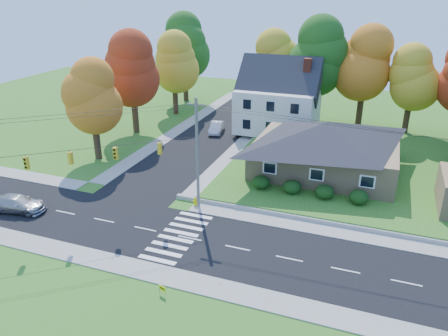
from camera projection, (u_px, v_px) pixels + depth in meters
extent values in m
plane|color=#3D7923|center=(190.00, 238.00, 34.46)|extent=(120.00, 120.00, 0.00)
cube|color=black|center=(190.00, 238.00, 34.46)|extent=(90.00, 8.00, 0.02)
cube|color=black|center=(216.00, 131.00, 59.46)|extent=(8.00, 44.00, 0.02)
cube|color=#9C9A90|center=(213.00, 210.00, 38.76)|extent=(90.00, 2.00, 0.08)
cube|color=#9C9A90|center=(159.00, 274.00, 30.13)|extent=(90.00, 2.00, 0.08)
cube|color=#3D7923|center=(376.00, 163.00, 48.29)|extent=(30.00, 30.00, 0.50)
cube|color=tan|center=(325.00, 157.00, 44.87)|extent=(14.00, 10.00, 3.20)
pyramid|color=#26262B|center=(327.00, 132.00, 43.81)|extent=(14.60, 10.60, 2.20)
cube|color=silver|center=(278.00, 109.00, 57.33)|extent=(10.00, 8.00, 5.60)
pyramid|color=#26262B|center=(279.00, 79.00, 55.77)|extent=(10.40, 8.40, 2.40)
cube|color=brown|center=(305.00, 97.00, 55.42)|extent=(0.90, 0.90, 9.60)
ellipsoid|color=#163A10|center=(261.00, 182.00, 41.51)|extent=(1.70, 1.70, 1.27)
ellipsoid|color=#163A10|center=(292.00, 187.00, 40.54)|extent=(1.70, 1.70, 1.27)
ellipsoid|color=#163A10|center=(325.00, 192.00, 39.57)|extent=(1.70, 1.70, 1.27)
ellipsoid|color=#163A10|center=(359.00, 197.00, 38.61)|extent=(1.70, 1.70, 1.27)
cylinder|color=#666059|center=(197.00, 155.00, 37.48)|extent=(0.26, 0.26, 10.00)
cube|color=#666059|center=(196.00, 105.00, 35.76)|extent=(1.60, 0.12, 0.12)
cube|color=gold|center=(27.00, 163.00, 33.25)|extent=(0.34, 0.26, 1.00)
cube|color=gold|center=(71.00, 158.00, 34.17)|extent=(0.26, 0.34, 1.00)
cube|color=gold|center=(116.00, 153.00, 35.15)|extent=(0.34, 0.26, 1.00)
cube|color=gold|center=(160.00, 148.00, 36.19)|extent=(0.26, 0.34, 1.00)
cylinder|color=black|center=(95.00, 148.00, 34.46)|extent=(13.02, 10.43, 0.04)
cylinder|color=#3F2A19|center=(274.00, 99.00, 63.19)|extent=(0.80, 0.80, 5.40)
sphere|color=gold|center=(276.00, 71.00, 61.67)|extent=(6.72, 6.72, 6.72)
sphere|color=gold|center=(276.00, 59.00, 61.01)|extent=(5.91, 5.91, 5.91)
sphere|color=gold|center=(277.00, 47.00, 60.36)|extent=(5.11, 5.11, 5.11)
cylinder|color=#3F2A19|center=(315.00, 101.00, 60.22)|extent=(0.86, 0.86, 6.30)
sphere|color=#235818|center=(318.00, 67.00, 58.44)|extent=(7.84, 7.84, 7.84)
sphere|color=#235818|center=(319.00, 52.00, 57.68)|extent=(6.90, 6.90, 6.90)
sphere|color=#235818|center=(320.00, 37.00, 56.91)|extent=(5.96, 5.96, 5.96)
cylinder|color=#3F2A19|center=(360.00, 104.00, 59.23)|extent=(0.83, 0.83, 5.85)
sphere|color=orange|center=(364.00, 73.00, 57.59)|extent=(7.28, 7.28, 7.28)
sphere|color=orange|center=(366.00, 59.00, 56.88)|extent=(6.41, 6.41, 6.41)
sphere|color=orange|center=(368.00, 45.00, 56.17)|extent=(5.53, 5.53, 5.53)
cylinder|color=#3F2A19|center=(407.00, 114.00, 56.61)|extent=(0.77, 0.77, 4.95)
sphere|color=gold|center=(412.00, 86.00, 55.22)|extent=(6.16, 6.16, 6.16)
sphere|color=gold|center=(414.00, 74.00, 54.62)|extent=(5.42, 5.42, 5.42)
sphere|color=gold|center=(416.00, 62.00, 54.02)|extent=(4.68, 4.68, 4.68)
cylinder|color=#3F2A19|center=(96.00, 138.00, 49.32)|extent=(0.77, 0.77, 4.95)
sphere|color=orange|center=(93.00, 107.00, 47.93)|extent=(6.16, 6.16, 6.16)
sphere|color=orange|center=(91.00, 93.00, 47.33)|extent=(5.42, 5.42, 5.42)
sphere|color=orange|center=(89.00, 79.00, 46.73)|extent=(4.68, 4.68, 4.68)
cylinder|color=#3F2A19|center=(135.00, 111.00, 58.10)|extent=(0.83, 0.83, 5.85)
sphere|color=#9E2E13|center=(132.00, 79.00, 56.45)|extent=(7.28, 7.28, 7.28)
sphere|color=#9E2E13|center=(131.00, 65.00, 55.74)|extent=(6.41, 6.41, 6.41)
sphere|color=#9E2E13|center=(130.00, 50.00, 55.03)|extent=(5.53, 5.53, 5.53)
cylinder|color=#3F2A19|center=(175.00, 96.00, 66.49)|extent=(0.80, 0.80, 5.40)
sphere|color=gold|center=(174.00, 71.00, 64.97)|extent=(6.72, 6.72, 6.72)
sphere|color=gold|center=(174.00, 59.00, 64.31)|extent=(5.91, 5.91, 5.91)
sphere|color=gold|center=(173.00, 47.00, 63.66)|extent=(5.11, 5.11, 5.11)
cylinder|color=#3F2A19|center=(186.00, 82.00, 73.86)|extent=(0.86, 0.86, 6.30)
sphere|color=#235818|center=(185.00, 55.00, 72.08)|extent=(7.84, 7.84, 7.84)
sphere|color=#235818|center=(184.00, 43.00, 71.32)|extent=(6.90, 6.90, 6.90)
sphere|color=#235818|center=(184.00, 30.00, 70.56)|extent=(5.96, 5.96, 5.96)
imported|color=#9F9FA3|center=(17.00, 204.00, 38.30)|extent=(5.24, 2.80, 1.45)
imported|color=#B6B6C1|center=(216.00, 127.00, 58.61)|extent=(2.29, 4.47, 1.41)
cylinder|color=#D6CB03|center=(195.00, 205.00, 39.45)|extent=(0.38, 0.38, 0.11)
cylinder|color=#D6CB03|center=(195.00, 202.00, 39.32)|extent=(0.25, 0.25, 0.58)
sphere|color=#D6CB03|center=(195.00, 199.00, 39.19)|extent=(0.27, 0.27, 0.27)
cylinder|color=#D6CB03|center=(195.00, 201.00, 39.28)|extent=(0.47, 0.13, 0.13)
cylinder|color=black|center=(160.00, 291.00, 28.20)|extent=(0.02, 0.02, 0.45)
cylinder|color=black|center=(165.00, 292.00, 28.08)|extent=(0.02, 0.02, 0.45)
cube|color=#E5E800|center=(162.00, 288.00, 28.03)|extent=(0.53, 0.20, 0.36)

